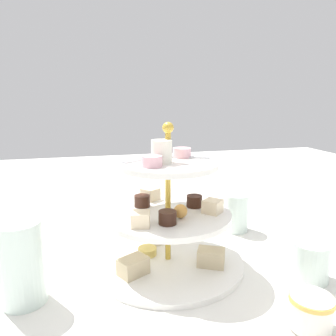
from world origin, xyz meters
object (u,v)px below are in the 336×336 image
at_px(water_glass_tall_right, 21,263).
at_px(water_glass_short_left, 310,261).
at_px(tiered_serving_stand, 168,224).
at_px(butter_knife_left, 98,217).
at_px(teacup_with_saucer, 310,314).
at_px(water_glass_mid_back, 236,212).

relative_size(water_glass_tall_right, water_glass_short_left, 1.92).
relative_size(tiered_serving_stand, water_glass_tall_right, 2.17).
xyz_separation_m(water_glass_short_left, butter_knife_left, (0.34, -0.38, -0.03)).
xyz_separation_m(tiered_serving_stand, teacup_with_saucer, (-0.14, 0.22, -0.05)).
bearing_deg(tiered_serving_stand, water_glass_mid_back, -149.03).
bearing_deg(tiered_serving_stand, water_glass_short_left, 153.80).
distance_m(water_glass_tall_right, water_glass_short_left, 0.47).
relative_size(water_glass_short_left, teacup_with_saucer, 0.75).
height_order(water_glass_tall_right, butter_knife_left, water_glass_tall_right).
bearing_deg(water_glass_short_left, teacup_with_saucer, 53.21).
distance_m(water_glass_short_left, butter_knife_left, 0.52).
bearing_deg(water_glass_short_left, tiered_serving_stand, -26.20).
xyz_separation_m(tiered_serving_stand, water_glass_tall_right, (0.24, 0.06, -0.01)).
bearing_deg(water_glass_mid_back, water_glass_tall_right, 21.95).
height_order(tiered_serving_stand, water_glass_tall_right, tiered_serving_stand).
bearing_deg(butter_knife_left, tiered_serving_stand, 98.22).
distance_m(water_glass_short_left, teacup_with_saucer, 0.14).
bearing_deg(water_glass_short_left, water_glass_tall_right, -6.24).
height_order(water_glass_short_left, water_glass_mid_back, water_glass_mid_back).
xyz_separation_m(tiered_serving_stand, water_glass_short_left, (-0.22, 0.11, -0.05)).
height_order(tiered_serving_stand, teacup_with_saucer, tiered_serving_stand).
xyz_separation_m(butter_knife_left, water_glass_mid_back, (-0.31, 0.16, 0.04)).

